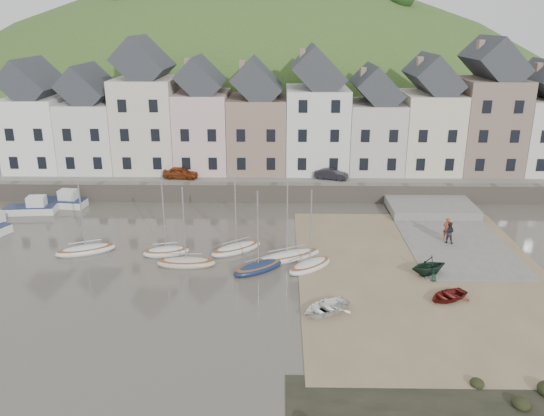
{
  "coord_description": "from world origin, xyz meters",
  "views": [
    {
      "loc": [
        0.73,
        -36.21,
        17.44
      ],
      "look_at": [
        0.0,
        6.0,
        3.0
      ],
      "focal_mm": 36.53,
      "sensor_mm": 36.0,
      "label": 1
    }
  ],
  "objects_px": {
    "sailboat_0": "(86,250)",
    "person_red": "(447,228)",
    "rowboat_red": "(448,295)",
    "car_right": "(331,174)",
    "person_dark": "(449,232)",
    "rowboat_green": "(429,266)",
    "car_left": "(181,173)",
    "rowboat_white": "(325,307)"
  },
  "relations": [
    {
      "from": "rowboat_red",
      "to": "person_red",
      "type": "relative_size",
      "value": 1.55
    },
    {
      "from": "sailboat_0",
      "to": "rowboat_white",
      "type": "relative_size",
      "value": 1.89
    },
    {
      "from": "person_red",
      "to": "car_right",
      "type": "distance_m",
      "value": 15.35
    },
    {
      "from": "sailboat_0",
      "to": "person_dark",
      "type": "xyz_separation_m",
      "value": [
        29.01,
        2.29,
        0.76
      ]
    },
    {
      "from": "person_red",
      "to": "person_dark",
      "type": "height_order",
      "value": "person_red"
    },
    {
      "from": "car_left",
      "to": "person_dark",
      "type": "bearing_deg",
      "value": -112.43
    },
    {
      "from": "sailboat_0",
      "to": "person_red",
      "type": "height_order",
      "value": "sailboat_0"
    },
    {
      "from": "car_left",
      "to": "car_right",
      "type": "height_order",
      "value": "car_left"
    },
    {
      "from": "sailboat_0",
      "to": "person_red",
      "type": "xyz_separation_m",
      "value": [
        29.09,
        3.19,
        0.77
      ]
    },
    {
      "from": "rowboat_red",
      "to": "person_dark",
      "type": "xyz_separation_m",
      "value": [
        2.74,
        9.59,
        0.67
      ]
    },
    {
      "from": "rowboat_red",
      "to": "car_right",
      "type": "distance_m",
      "value": 23.96
    },
    {
      "from": "rowboat_white",
      "to": "person_red",
      "type": "bearing_deg",
      "value": 102.58
    },
    {
      "from": "car_left",
      "to": "car_right",
      "type": "distance_m",
      "value": 15.75
    },
    {
      "from": "person_red",
      "to": "car_left",
      "type": "height_order",
      "value": "car_left"
    },
    {
      "from": "car_right",
      "to": "sailboat_0",
      "type": "bearing_deg",
      "value": 146.15
    },
    {
      "from": "rowboat_red",
      "to": "car_left",
      "type": "bearing_deg",
      "value": -166.64
    },
    {
      "from": "sailboat_0",
      "to": "rowboat_red",
      "type": "xyz_separation_m",
      "value": [
        26.27,
        -7.29,
        0.09
      ]
    },
    {
      "from": "car_left",
      "to": "car_right",
      "type": "relative_size",
      "value": 1.05
    },
    {
      "from": "rowboat_white",
      "to": "rowboat_green",
      "type": "height_order",
      "value": "rowboat_green"
    },
    {
      "from": "car_right",
      "to": "person_red",
      "type": "bearing_deg",
      "value": -127.79
    },
    {
      "from": "sailboat_0",
      "to": "rowboat_green",
      "type": "height_order",
      "value": "sailboat_0"
    },
    {
      "from": "sailboat_0",
      "to": "person_red",
      "type": "distance_m",
      "value": 29.27
    },
    {
      "from": "person_dark",
      "to": "car_left",
      "type": "xyz_separation_m",
      "value": [
        -24.19,
        13.62,
        1.19
      ]
    },
    {
      "from": "rowboat_green",
      "to": "car_left",
      "type": "distance_m",
      "value": 28.79
    },
    {
      "from": "rowboat_red",
      "to": "person_dark",
      "type": "distance_m",
      "value": 9.99
    },
    {
      "from": "rowboat_green",
      "to": "person_red",
      "type": "relative_size",
      "value": 1.51
    },
    {
      "from": "sailboat_0",
      "to": "car_right",
      "type": "bearing_deg",
      "value": 37.72
    },
    {
      "from": "rowboat_white",
      "to": "person_red",
      "type": "distance_m",
      "value": 16.51
    },
    {
      "from": "rowboat_red",
      "to": "car_right",
      "type": "relative_size",
      "value": 0.82
    },
    {
      "from": "rowboat_white",
      "to": "rowboat_red",
      "type": "bearing_deg",
      "value": 66.99
    },
    {
      "from": "rowboat_red",
      "to": "car_right",
      "type": "xyz_separation_m",
      "value": [
        -5.7,
        23.21,
        1.81
      ]
    },
    {
      "from": "rowboat_white",
      "to": "rowboat_green",
      "type": "distance_m",
      "value": 9.55
    },
    {
      "from": "rowboat_green",
      "to": "person_dark",
      "type": "relative_size",
      "value": 1.53
    },
    {
      "from": "rowboat_red",
      "to": "sailboat_0",
      "type": "bearing_deg",
      "value": -134.91
    },
    {
      "from": "rowboat_white",
      "to": "person_red",
      "type": "relative_size",
      "value": 1.83
    },
    {
      "from": "sailboat_0",
      "to": "person_red",
      "type": "bearing_deg",
      "value": 6.25
    },
    {
      "from": "rowboat_white",
      "to": "person_dark",
      "type": "bearing_deg",
      "value": 100.63
    },
    {
      "from": "rowboat_red",
      "to": "car_left",
      "type": "distance_m",
      "value": 31.65
    },
    {
      "from": "rowboat_red",
      "to": "person_red",
      "type": "distance_m",
      "value": 10.87
    },
    {
      "from": "car_left",
      "to": "rowboat_white",
      "type": "bearing_deg",
      "value": -145.09
    },
    {
      "from": "rowboat_white",
      "to": "car_right",
      "type": "distance_m",
      "value": 25.23
    },
    {
      "from": "rowboat_green",
      "to": "car_right",
      "type": "distance_m",
      "value": 20.31
    }
  ]
}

